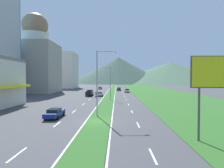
{
  "coord_description": "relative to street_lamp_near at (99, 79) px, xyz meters",
  "views": [
    {
      "loc": [
        2.4,
        -24.21,
        5.7
      ],
      "look_at": [
        0.87,
        37.04,
        4.07
      ],
      "focal_mm": 29.21,
      "sensor_mm": 36.0,
      "label": 1
    }
  ],
  "objects": [
    {
      "name": "lane_dash_left_2",
      "position": [
        -4.86,
        -5.03,
        -5.75
      ],
      "size": [
        0.16,
        2.8,
        0.01
      ],
      "primitive_type": "cube",
      "color": "silver",
      "rests_on": "ground_plane"
    },
    {
      "name": "car_1",
      "position": [
        -2.99,
        33.12,
        -5.04
      ],
      "size": [
        1.97,
        4.49,
        1.37
      ],
      "rotation": [
        0.0,
        0.0,
        1.57
      ],
      "color": "#B2B2B7",
      "rests_on": "ground_plane"
    },
    {
      "name": "pickup_truck_0",
      "position": [
        -6.51,
        33.82,
        -4.77
      ],
      "size": [
        2.18,
        5.4,
        2.0
      ],
      "rotation": [
        0.0,
        0.0,
        1.57
      ],
      "color": "black",
      "rests_on": "ground_plane"
    },
    {
      "name": "edge_line_median_right",
      "position": [
        1.99,
        56.55,
        -5.75
      ],
      "size": [
        0.16,
        240.0,
        0.01
      ],
      "primitive_type": "cube",
      "color": "silver",
      "rests_on": "ground_plane"
    },
    {
      "name": "lane_dash_right_6",
      "position": [
        5.34,
        31.79,
        -5.75
      ],
      "size": [
        0.16,
        2.8,
        0.01
      ],
      "primitive_type": "cube",
      "color": "silver",
      "rests_on": "ground_plane"
    },
    {
      "name": "lane_dash_left_6",
      "position": [
        -4.86,
        31.79,
        -5.75
      ],
      "size": [
        0.16,
        2.8,
        0.01
      ],
      "primitive_type": "cube",
      "color": "silver",
      "rests_on": "ground_plane"
    },
    {
      "name": "lane_dash_left_7",
      "position": [
        -4.86,
        41.0,
        -5.75
      ],
      "size": [
        0.16,
        2.8,
        0.01
      ],
      "primitive_type": "cube",
      "color": "silver",
      "rests_on": "ground_plane"
    },
    {
      "name": "midrise_colored",
      "position": [
        -32.66,
        89.68,
        5.47
      ],
      "size": [
        17.7,
        17.7,
        22.45
      ],
      "primitive_type": "cube",
      "color": "beige",
      "rests_on": "ground_plane"
    },
    {
      "name": "lane_dash_right_2",
      "position": [
        5.34,
        -5.03,
        -5.75
      ],
      "size": [
        0.16,
        2.8,
        0.01
      ],
      "primitive_type": "cube",
      "color": "silver",
      "rests_on": "ground_plane"
    },
    {
      "name": "street_lamp_near",
      "position": [
        0.0,
        0.0,
        0.0
      ],
      "size": [
        3.16,
        0.3,
        10.04
      ],
      "color": "#99999E",
      "rests_on": "ground_plane"
    },
    {
      "name": "lane_dash_right_4",
      "position": [
        5.34,
        13.38,
        -5.75
      ],
      "size": [
        0.16,
        2.8,
        0.01
      ],
      "primitive_type": "cube",
      "color": "silver",
      "rests_on": "ground_plane"
    },
    {
      "name": "car_0",
      "position": [
        -6.59,
        74.51,
        -5.0
      ],
      "size": [
        1.92,
        4.0,
        1.48
      ],
      "rotation": [
        0.0,
        0.0,
        1.57
      ],
      "color": "slate",
      "rests_on": "ground_plane"
    },
    {
      "name": "grass_median",
      "position": [
        0.24,
        56.55,
        -5.72
      ],
      "size": [
        3.2,
        240.0,
        0.06
      ],
      "primitive_type": "cube",
      "color": "#2D6023",
      "rests_on": "ground_plane"
    },
    {
      "name": "car_3",
      "position": [
        -6.5,
        -1.13,
        -5.04
      ],
      "size": [
        1.97,
        4.76,
        1.37
      ],
      "rotation": [
        0.0,
        0.0,
        1.57
      ],
      "color": "navy",
      "rests_on": "ground_plane"
    },
    {
      "name": "lane_dash_right_12",
      "position": [
        5.34,
        87.03,
        -5.75
      ],
      "size": [
        0.16,
        2.8,
        0.01
      ],
      "primitive_type": "cube",
      "color": "silver",
      "rests_on": "ground_plane"
    },
    {
      "name": "lane_dash_left_1",
      "position": [
        -4.86,
        -14.24,
        -5.75
      ],
      "size": [
        0.16,
        2.8,
        0.01
      ],
      "primitive_type": "cube",
      "color": "silver",
      "rests_on": "ground_plane"
    },
    {
      "name": "lane_dash_right_5",
      "position": [
        5.34,
        22.59,
        -5.75
      ],
      "size": [
        0.16,
        2.8,
        0.01
      ],
      "primitive_type": "cube",
      "color": "silver",
      "rests_on": "ground_plane"
    },
    {
      "name": "lane_dash_left_5",
      "position": [
        -4.86,
        22.59,
        -5.75
      ],
      "size": [
        0.16,
        2.8,
        0.01
      ],
      "primitive_type": "cube",
      "color": "silver",
      "rests_on": "ground_plane"
    },
    {
      "name": "grass_verge_right",
      "position": [
        20.84,
        56.55,
        -5.72
      ],
      "size": [
        24.0,
        240.0,
        0.06
      ],
      "primitive_type": "cube",
      "color": "#2D6023",
      "rests_on": "ground_plane"
    },
    {
      "name": "lane_dash_left_8",
      "position": [
        -4.86,
        50.2,
        -5.75
      ],
      "size": [
        0.16,
        2.8,
        0.01
      ],
      "primitive_type": "cube",
      "color": "silver",
      "rests_on": "ground_plane"
    },
    {
      "name": "lane_dash_right_11",
      "position": [
        5.34,
        77.82,
        -5.75
      ],
      "size": [
        0.16,
        2.8,
        0.01
      ],
      "primitive_type": "cube",
      "color": "silver",
      "rests_on": "ground_plane"
    },
    {
      "name": "ground_plane",
      "position": [
        0.24,
        -3.45,
        -5.75
      ],
      "size": [
        600.0,
        600.0,
        0.0
      ],
      "primitive_type": "plane",
      "color": "#424244"
    },
    {
      "name": "billboard_roadside",
      "position": [
        11.83,
        -10.97,
        0.18
      ],
      "size": [
        4.94,
        0.28,
        7.83
      ],
      "color": "#4C4C51",
      "rests_on": "ground_plane"
    },
    {
      "name": "hill_far_right",
      "position": [
        78.38,
        231.63,
        8.89
      ],
      "size": [
        185.72,
        185.72,
        29.29
      ],
      "primitive_type": "cone",
      "color": "#47664C",
      "rests_on": "ground_plane"
    },
    {
      "name": "car_2",
      "position": [
        3.8,
        62.71,
        -4.96
      ],
      "size": [
        2.04,
        4.76,
        1.55
      ],
      "rotation": [
        0.0,
        0.0,
        -1.57
      ],
      "color": "#0C5128",
      "rests_on": "ground_plane"
    },
    {
      "name": "street_lamp_mid",
      "position": [
        0.53,
        22.35,
        -0.47
      ],
      "size": [
        3.55,
        0.35,
        9.05
      ],
      "color": "#99999E",
      "rests_on": "ground_plane"
    },
    {
      "name": "lane_dash_right_10",
      "position": [
        5.34,
        68.62,
        -5.75
      ],
      "size": [
        0.16,
        2.8,
        0.01
      ],
      "primitive_type": "cube",
      "color": "silver",
      "rests_on": "ground_plane"
    },
    {
      "name": "domed_building",
      "position": [
        -31.93,
        49.3,
        8.2
      ],
      "size": [
        17.44,
        17.44,
        33.69
      ],
      "color": "#9E9384",
      "rests_on": "ground_plane"
    },
    {
      "name": "lane_dash_left_3",
      "position": [
        -4.86,
        4.17,
        -5.75
      ],
      "size": [
        0.16,
        2.8,
        0.01
      ],
      "primitive_type": "cube",
      "color": "silver",
      "rests_on": "ground_plane"
    },
    {
      "name": "lane_dash_right_8",
      "position": [
        5.34,
        50.2,
        -5.75
      ],
      "size": [
        0.16,
        2.8,
        0.01
      ],
      "primitive_type": "cube",
      "color": "silver",
      "rests_on": "ground_plane"
    },
    {
      "name": "lane_dash_left_4",
      "position": [
        -4.86,
        13.38,
        -5.75
      ],
      "size": [
        0.16,
        2.8,
        0.01
      ],
      "primitive_type": "cube",
      "color": "silver",
      "rests_on": "ground_plane"
    },
    {
      "name": "hill_far_left",
      "position": [
        -98.26,
        236.19,
        9.35
      ],
      "size": [
        142.69,
        142.69,
        30.2
      ],
      "primitive_type": "cone",
      "color": "#3D5647",
      "rests_on": "ground_plane"
    },
    {
      "name": "lane_dash_right_7",
      "position": [
        5.34,
        41.0,
        -5.75
      ],
      "size": [
        0.16,
        2.8,
        0.01
      ],
      "primitive_type": "cube",
      "color": "silver",
      "rests_on": "ground_plane"
    },
    {
      "name": "lane_dash_right_1",
      "position": [
        5.34,
        -14.24,
        -5.75
      ],
      "size": [
        0.16,
        2.8,
        0.01
      ],
      "primitive_type": "cube",
      "color": "silver",
      "rests_on": "ground_plane"
    },
    {
      "name": "edge_line_median_left",
      "position": [
        -1.51,
        56.55,
        -5.75
      ],
      "size": [
        0.16,
        240.0,
        0.01
      ],
      "primitive_type": "cube",
      "color": "silver",
      "rests_on": "ground_plane"
    },
    {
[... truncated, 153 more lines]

